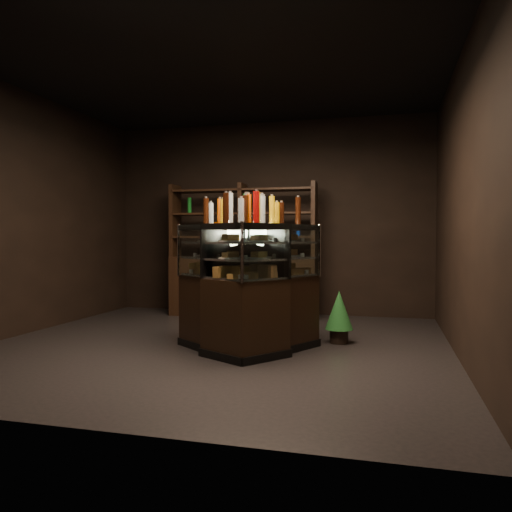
% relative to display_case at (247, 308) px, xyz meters
% --- Properties ---
extents(ground, '(5.00, 5.00, 0.00)m').
position_rel_display_case_xyz_m(ground, '(-0.40, 0.17, -0.45)').
color(ground, black).
rests_on(ground, ground).
extents(room_shell, '(5.02, 5.02, 3.01)m').
position_rel_display_case_xyz_m(room_shell, '(-0.40, 0.17, 1.49)').
color(room_shell, black).
rests_on(room_shell, ground).
extents(display_case, '(1.55, 1.37, 1.33)m').
position_rel_display_case_xyz_m(display_case, '(0.00, 0.00, 0.00)').
color(display_case, black).
rests_on(display_case, ground).
extents(food_display, '(1.18, 1.08, 0.42)m').
position_rel_display_case_xyz_m(food_display, '(0.00, -0.01, 0.53)').
color(food_display, gold).
rests_on(food_display, display_case).
extents(bottles_top, '(1.01, 0.93, 0.30)m').
position_rel_display_case_xyz_m(bottles_top, '(-0.00, 0.00, 1.02)').
color(bottles_top, silver).
rests_on(bottles_top, display_case).
extents(potted_conifer, '(0.31, 0.31, 0.67)m').
position_rel_display_case_xyz_m(potted_conifer, '(0.90, 0.64, -0.07)').
color(potted_conifer, black).
rests_on(potted_conifer, ground).
extents(back_shelving, '(2.23, 0.49, 2.00)m').
position_rel_display_case_xyz_m(back_shelving, '(-0.70, 2.22, 0.16)').
color(back_shelving, black).
rests_on(back_shelving, ground).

